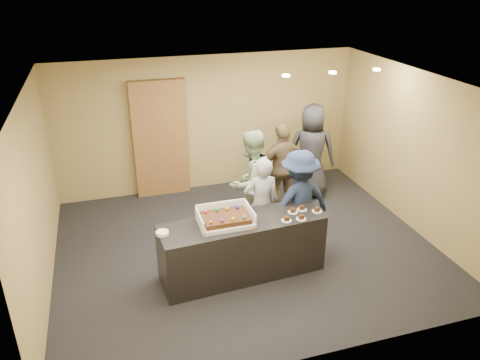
{
  "coord_description": "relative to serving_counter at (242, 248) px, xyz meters",
  "views": [
    {
      "loc": [
        -1.99,
        -6.23,
        4.23
      ],
      "look_at": [
        -0.1,
        0.0,
        1.23
      ],
      "focal_mm": 35.0,
      "sensor_mm": 36.0,
      "label": 1
    }
  ],
  "objects": [
    {
      "name": "slice_b",
      "position": [
        0.79,
        0.03,
        0.47
      ],
      "size": [
        0.15,
        0.15,
        0.07
      ],
      "color": "white",
      "rests_on": "serving_counter"
    },
    {
      "name": "cake_box",
      "position": [
        -0.25,
        0.03,
        0.5
      ],
      "size": [
        0.76,
        0.52,
        0.22
      ],
      "color": "white",
      "rests_on": "serving_counter"
    },
    {
      "name": "person_navy_man",
      "position": [
        1.07,
        0.45,
        0.39
      ],
      "size": [
        1.16,
        0.77,
        1.69
      ],
      "primitive_type": "imported",
      "rotation": [
        0.0,
        0.0,
        3.28
      ],
      "color": "#1C2945",
      "rests_on": "floor"
    },
    {
      "name": "slice_a",
      "position": [
        0.61,
        -0.17,
        0.47
      ],
      "size": [
        0.15,
        0.15,
        0.07
      ],
      "color": "white",
      "rests_on": "serving_counter"
    },
    {
      "name": "plate_stack",
      "position": [
        -1.15,
        -0.03,
        0.47
      ],
      "size": [
        0.18,
        0.18,
        0.04
      ],
      "primitive_type": "cylinder",
      "color": "white",
      "rests_on": "serving_counter"
    },
    {
      "name": "slice_e",
      "position": [
        1.14,
        -0.05,
        0.47
      ],
      "size": [
        0.15,
        0.15,
        0.07
      ],
      "color": "white",
      "rests_on": "serving_counter"
    },
    {
      "name": "person_server_grey",
      "position": [
        0.5,
        0.61,
        0.34
      ],
      "size": [
        0.6,
        0.42,
        1.58
      ],
      "primitive_type": "imported",
      "rotation": [
        0.0,
        0.0,
        3.07
      ],
      "color": "#97979C",
      "rests_on": "floor"
    },
    {
      "name": "room",
      "position": [
        0.27,
        0.68,
        0.9
      ],
      "size": [
        6.04,
        6.0,
        2.7
      ],
      "color": "black",
      "rests_on": "ground"
    },
    {
      "name": "storage_cabinet",
      "position": [
        -0.71,
        3.09,
        0.71
      ],
      "size": [
        1.05,
        0.15,
        2.31
      ],
      "primitive_type": "cube",
      "color": "brown",
      "rests_on": "floor"
    },
    {
      "name": "person_sage_man",
      "position": [
        0.51,
        1.21,
        0.46
      ],
      "size": [
        1.1,
        1.03,
        1.81
      ],
      "primitive_type": "imported",
      "rotation": [
        0.0,
        0.0,
        3.65
      ],
      "color": "#8AA476",
      "rests_on": "floor"
    },
    {
      "name": "sheet_cake",
      "position": [
        -0.25,
        -0.0,
        0.55
      ],
      "size": [
        0.65,
        0.45,
        0.12
      ],
      "color": "#331A0B",
      "rests_on": "cake_box"
    },
    {
      "name": "ceiling_spotlights",
      "position": [
        1.87,
        1.18,
        2.22
      ],
      "size": [
        1.72,
        0.12,
        0.03
      ],
      "color": "#FFEAC6",
      "rests_on": "ceiling"
    },
    {
      "name": "slice_d",
      "position": [
        0.95,
        0.07,
        0.47
      ],
      "size": [
        0.15,
        0.15,
        0.07
      ],
      "color": "white",
      "rests_on": "serving_counter"
    },
    {
      "name": "person_dark_suit",
      "position": [
        2.07,
        2.15,
        0.49
      ],
      "size": [
        1.08,
        0.93,
        1.87
      ],
      "primitive_type": "imported",
      "rotation": [
        0.0,
        0.0,
        2.7
      ],
      "color": "#27262B",
      "rests_on": "floor"
    },
    {
      "name": "serving_counter",
      "position": [
        0.0,
        0.0,
        0.0
      ],
      "size": [
        2.44,
        0.86,
        0.9
      ],
      "primitive_type": "cube",
      "rotation": [
        0.0,
        0.0,
        0.07
      ],
      "color": "black",
      "rests_on": "floor"
    },
    {
      "name": "slice_c",
      "position": [
        0.83,
        -0.19,
        0.47
      ],
      "size": [
        0.15,
        0.15,
        0.07
      ],
      "color": "white",
      "rests_on": "serving_counter"
    },
    {
      "name": "person_brown_extra",
      "position": [
        1.3,
        1.74,
        0.4
      ],
      "size": [
        1.05,
        0.57,
        1.69
      ],
      "primitive_type": "imported",
      "rotation": [
        0.0,
        0.0,
        3.31
      ],
      "color": "brown",
      "rests_on": "floor"
    }
  ]
}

